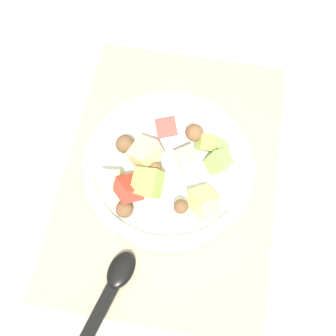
# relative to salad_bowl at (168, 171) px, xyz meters

# --- Properties ---
(ground_plane) EXTENTS (2.40, 2.40, 0.00)m
(ground_plane) POSITION_rel_salad_bowl_xyz_m (-0.02, 0.00, -0.05)
(ground_plane) COLOR silver
(placemat) EXTENTS (0.48, 0.34, 0.01)m
(placemat) POSITION_rel_salad_bowl_xyz_m (-0.02, 0.00, -0.04)
(placemat) COLOR tan
(placemat) RESTS_ON ground_plane
(salad_bowl) EXTENTS (0.25, 0.25, 0.12)m
(salad_bowl) POSITION_rel_salad_bowl_xyz_m (0.00, 0.00, 0.00)
(salad_bowl) COLOR white
(salad_bowl) RESTS_ON placemat
(serving_spoon) EXTENTS (0.19, 0.08, 0.01)m
(serving_spoon) POSITION_rel_salad_bowl_xyz_m (0.18, -0.05, -0.04)
(serving_spoon) COLOR black
(serving_spoon) RESTS_ON placemat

